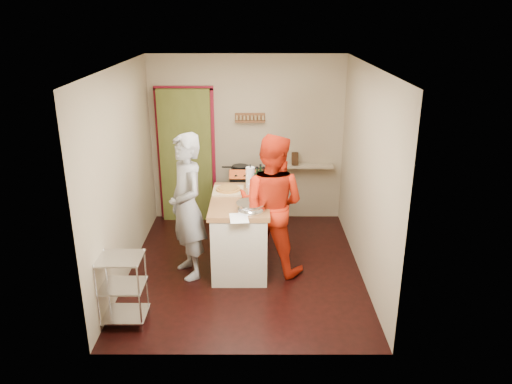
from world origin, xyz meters
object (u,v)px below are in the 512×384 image
at_px(wire_shelving, 122,287).
at_px(person_red, 271,204).
at_px(person_stripe, 187,207).
at_px(island, 241,231).
at_px(stove, 250,198).

relative_size(wire_shelving, person_red, 0.44).
distance_m(wire_shelving, person_stripe, 1.31).
distance_m(island, person_stripe, 0.81).
xyz_separation_m(island, person_red, (0.39, -0.10, 0.41)).
distance_m(stove, person_red, 1.52).
height_order(stove, wire_shelving, stove).
relative_size(stove, person_red, 0.55).
bearing_deg(person_stripe, wire_shelving, -55.73).
relative_size(person_stripe, person_red, 1.02).
xyz_separation_m(wire_shelving, island, (1.22, 1.30, 0.06)).
distance_m(wire_shelving, island, 1.79).
height_order(person_stripe, person_red, person_stripe).
bearing_deg(island, person_red, -14.01).
relative_size(island, person_red, 0.78).
height_order(wire_shelving, person_red, person_red).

